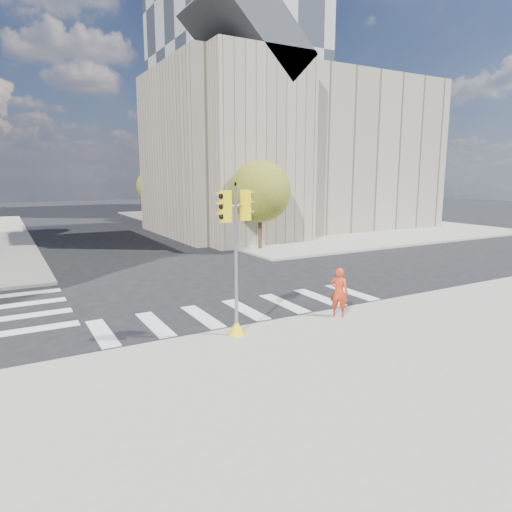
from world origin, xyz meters
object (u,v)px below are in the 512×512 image
(photographer, at_px, (339,292))
(lamp_far, at_px, (177,181))
(traffic_signal, at_px, (236,272))
(lamp_near, at_px, (240,183))

(photographer, bearing_deg, lamp_far, -47.59)
(traffic_signal, relative_size, photographer, 2.70)
(traffic_signal, height_order, photographer, traffic_signal)
(lamp_far, bearing_deg, photographer, -99.92)
(lamp_near, xyz_separation_m, lamp_far, (0.00, 14.00, 0.00))
(lamp_far, relative_size, photographer, 4.54)
(lamp_near, height_order, traffic_signal, lamp_near)
(lamp_near, relative_size, lamp_far, 1.00)
(lamp_far, xyz_separation_m, traffic_signal, (-9.86, -32.73, -2.37))
(lamp_near, distance_m, photographer, 19.93)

